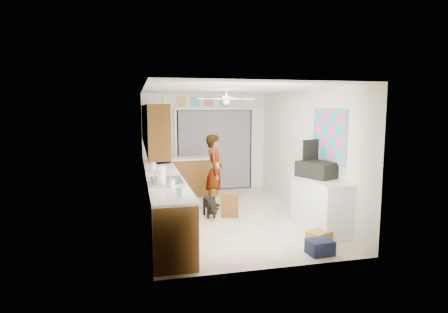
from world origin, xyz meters
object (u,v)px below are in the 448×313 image
dog (209,206)px  navy_crate (320,247)px  cup (180,191)px  suitcase (318,169)px  man (215,172)px  paper_towel_roll (161,175)px  cardboard_box (319,238)px  microwave (160,156)px  soap_bottle (154,164)px

dog → navy_crate: bearing=-67.9°
cup → navy_crate: bearing=-10.9°
suitcase → man: 2.33m
suitcase → dog: 2.26m
paper_towel_roll → suitcase: bearing=-0.6°
paper_towel_roll → suitcase: size_ratio=0.46×
cardboard_box → dog: dog is taller
microwave → cup: (0.06, -3.10, -0.09)m
microwave → paper_towel_roll: paper_towel_roll is taller
soap_bottle → cardboard_box: size_ratio=0.77×
cup → navy_crate: 2.23m
soap_bottle → man: (1.30, 0.53, -0.28)m
paper_towel_roll → navy_crate: size_ratio=0.83×
suitcase → cardboard_box: bearing=-138.1°
cup → paper_towel_roll: bearing=106.0°
soap_bottle → dog: 1.38m
paper_towel_roll → dog: paper_towel_roll is taller
suitcase → cardboard_box: 1.25m
microwave → dog: (0.86, -1.21, -0.87)m
man → microwave: bearing=74.2°
cup → cardboard_box: 2.35m
cardboard_box → navy_crate: 0.38m
cup → dog: cup is taller
microwave → man: man is taller
microwave → suitcase: bearing=-151.6°
microwave → man: (1.10, -0.62, -0.28)m
man → dog: man is taller
microwave → soap_bottle: size_ratio=1.78×
cardboard_box → dog: (-1.38, 1.93, 0.09)m
cup → soap_bottle: bearing=97.7°
cup → cardboard_box: bearing=-1.1°
microwave → navy_crate: bearing=-167.5°
soap_bottle → man: man is taller
navy_crate → suitcase: bearing=65.7°
cup → dog: 2.19m
man → dog: size_ratio=3.07×
paper_towel_roll → dog: (1.00, 1.17, -0.88)m
cardboard_box → man: man is taller
paper_towel_roll → man: man is taller
soap_bottle → paper_towel_roll: paper_towel_roll is taller
soap_bottle → navy_crate: size_ratio=0.77×
dog → suitcase: bearing=-41.1°
man → cup: bearing=170.7°
cup → suitcase: bearing=15.4°
suitcase → navy_crate: 1.53m
suitcase → man: (-1.46, 1.80, -0.28)m
soap_bottle → cup: size_ratio=2.53×
paper_towel_roll → man: size_ratio=0.19×
paper_towel_roll → cardboard_box: paper_towel_roll is taller
microwave → soap_bottle: bearing=151.7°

